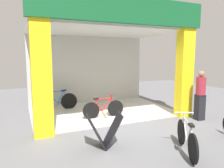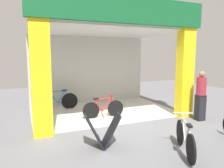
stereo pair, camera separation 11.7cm
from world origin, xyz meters
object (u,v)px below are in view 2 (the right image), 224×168
Objects in this scene: sandwich_board_sign at (103,131)px; bicycle_parked_0 at (185,138)px; bicycle_inside_1 at (57,101)px; bicycle_inside_0 at (103,109)px; pedestrian_1 at (201,96)px.

bicycle_parked_0 is at bearing -32.92° from sandwich_board_sign.
sandwich_board_sign is (-1.52, 0.99, 0.06)m from bicycle_parked_0.
bicycle_inside_1 is at bearing 96.94° from sandwich_board_sign.
bicycle_inside_0 is at bearing -51.97° from bicycle_inside_1.
pedestrian_1 is at bearing 38.32° from bicycle_parked_0.
sandwich_board_sign is (0.47, -3.84, 0.03)m from bicycle_inside_1.
bicycle_inside_0 is 2.11m from bicycle_inside_1.
pedestrian_1 is (2.11, 1.67, 0.49)m from bicycle_parked_0.
bicycle_parked_0 is at bearing -141.68° from pedestrian_1.
bicycle_inside_0 is at bearing 69.03° from sandwich_board_sign.
bicycle_inside_0 is 2.33m from sandwich_board_sign.
sandwich_board_sign is at bearing -83.06° from bicycle_inside_1.
bicycle_parked_0 reaches higher than bicycle_inside_0.
bicycle_inside_0 is 3.22m from pedestrian_1.
bicycle_inside_0 is 1.64× the size of sandwich_board_sign.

